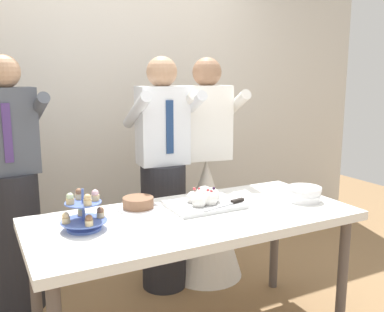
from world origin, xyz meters
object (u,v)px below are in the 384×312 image
Objects in this scene: main_cake_tray at (205,200)px; person_guest at (13,199)px; plate_stack at (304,194)px; round_cake at (138,204)px; person_groom at (163,188)px; dessert_table at (195,227)px; cupcake_stand at (84,213)px; person_bride at (206,202)px.

main_cake_tray is 0.26× the size of person_guest.
round_cake is (-0.96, 0.31, -0.01)m from plate_stack.
person_groom is 0.99m from person_guest.
cupcake_stand is (-0.60, 0.05, 0.16)m from dessert_table.
cupcake_stand is at bearing 175.02° from dessert_table.
plate_stack is 0.13× the size of person_guest.
main_cake_tray is at bearing 163.91° from plate_stack.
person_groom is (-0.00, 0.60, -0.07)m from main_cake_tray.
main_cake_tray is 2.07× the size of plate_stack.
dessert_table is 0.62m from cupcake_stand.
round_cake is at bearing 27.89° from cupcake_stand.
person_groom is (0.12, 0.71, 0.05)m from dessert_table.
dessert_table is 7.83× the size of cupcake_stand.
person_groom is 0.40m from person_bride.
cupcake_stand is at bearing 174.66° from plate_stack.
plate_stack is at bearing -17.89° from round_cake.
person_groom reaches higher than plate_stack.
person_groom is 1.00× the size of person_guest.
main_cake_tray is at bearing 3.98° from cupcake_stand.
main_cake_tray is (0.72, 0.05, -0.04)m from cupcake_stand.
person_bride reaches higher than main_cake_tray.
plate_stack is (0.72, -0.07, 0.12)m from dessert_table.
person_groom and person_bride have the same top height.
main_cake_tray is 0.61m from person_groom.
main_cake_tray reaches higher than round_cake.
dessert_table is at bearing -139.39° from main_cake_tray.
main_cake_tray is 0.39m from round_cake.
round_cake is 0.14× the size of person_groom.
plate_stack is 0.13× the size of person_bride.
person_groom is 1.00× the size of person_bride.
main_cake_tray is at bearing -119.96° from person_bride.
round_cake is 0.90m from person_bride.
plate_stack reaches higher than round_cake.
person_groom reaches higher than cupcake_stand.
dessert_table is 0.19m from main_cake_tray.
plate_stack is at bearing -5.64° from dessert_table.
round_cake is 0.14× the size of person_bride.
person_bride is (0.72, 0.49, -0.22)m from round_cake.
main_cake_tray is 0.76m from person_bride.
dessert_table is at bearing -45.72° from person_guest.
round_cake is (-0.24, 0.24, 0.11)m from dessert_table.
dessert_table is 0.36m from round_cake.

